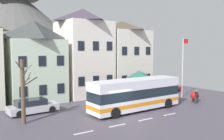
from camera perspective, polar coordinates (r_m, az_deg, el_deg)
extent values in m
cube|color=#4D4754|center=(21.61, 2.81, -11.50)|extent=(40.00, 60.00, 0.06)
cube|color=silver|center=(18.41, -6.64, -14.36)|extent=(1.60, 0.20, 0.01)
cube|color=silver|center=(19.89, 1.25, -12.85)|extent=(1.60, 0.20, 0.01)
cube|color=silver|center=(21.68, 7.87, -11.40)|extent=(1.60, 0.20, 0.01)
cube|color=silver|center=(23.72, 13.37, -10.06)|extent=(1.60, 0.20, 0.01)
cube|color=silver|center=(29.48, -17.54, -0.19)|extent=(6.11, 5.16, 7.17)
pyramid|color=#3B3F3F|center=(29.46, -17.77, 8.86)|extent=(6.11, 5.16, 2.14)
cube|color=black|center=(26.67, -20.04, -4.82)|extent=(0.80, 0.06, 1.10)
cube|color=black|center=(27.22, -15.87, -4.52)|extent=(0.80, 0.06, 1.10)
cube|color=black|center=(27.91, -11.89, -4.21)|extent=(0.80, 0.06, 1.10)
cube|color=black|center=(26.35, -20.24, 1.88)|extent=(0.80, 0.06, 1.10)
cube|color=black|center=(26.90, -16.02, 2.05)|extent=(0.80, 0.06, 1.10)
cube|color=black|center=(27.60, -12.00, 2.19)|extent=(0.80, 0.06, 1.10)
cube|color=silver|center=(32.40, -6.65, 2.61)|extent=(5.93, 6.33, 9.62)
pyramid|color=#403746|center=(32.68, -6.74, 12.59)|extent=(5.93, 6.33, 1.71)
cube|color=black|center=(28.88, -7.17, -2.66)|extent=(0.80, 0.06, 1.10)
cube|color=black|center=(29.81, -3.77, -2.40)|extent=(0.80, 0.06, 1.10)
cube|color=black|center=(30.85, -0.60, -2.15)|extent=(0.80, 0.06, 1.10)
cube|color=black|center=(28.64, -7.26, 5.67)|extent=(0.80, 0.06, 1.10)
cube|color=black|center=(29.58, -3.82, 5.66)|extent=(0.80, 0.06, 1.10)
cube|color=black|center=(30.62, -0.60, 5.65)|extent=(0.80, 0.06, 1.10)
cube|color=silver|center=(35.99, 2.32, 2.13)|extent=(6.21, 6.75, 8.72)
pyramid|color=brown|center=(36.11, 2.35, 10.21)|extent=(6.21, 6.75, 1.44)
cube|color=black|center=(32.23, 2.92, -2.25)|extent=(0.80, 0.06, 1.10)
cube|color=black|center=(33.50, 5.76, -1.99)|extent=(0.80, 0.06, 1.10)
cube|color=black|center=(34.85, 8.38, -1.76)|extent=(0.80, 0.06, 1.10)
cube|color=black|center=(31.98, 2.95, 4.51)|extent=(0.80, 0.06, 1.10)
cube|color=black|center=(33.27, 5.81, 4.50)|extent=(0.80, 0.06, 1.10)
cube|color=black|center=(34.63, 8.45, 4.49)|extent=(0.80, 0.06, 1.10)
cone|color=#595958|center=(49.21, -21.98, 7.56)|extent=(40.83, 40.83, 17.39)
cube|color=white|center=(24.50, 5.57, -7.57)|extent=(9.98, 2.66, 1.09)
cube|color=orange|center=(24.49, 5.57, -7.45)|extent=(10.00, 2.68, 0.36)
cube|color=#19232D|center=(24.30, 5.59, -5.26)|extent=(9.88, 2.62, 0.92)
cube|color=white|center=(24.16, 5.60, -3.18)|extent=(9.98, 2.66, 0.86)
cube|color=#19232D|center=(27.78, 13.41, -4.10)|extent=(0.11, 2.05, 0.88)
cylinder|color=black|center=(27.64, 9.30, -6.81)|extent=(1.01, 0.30, 1.00)
cylinder|color=black|center=(26.07, 12.94, -7.58)|extent=(1.01, 0.30, 1.00)
cylinder|color=black|center=(23.50, -2.65, -8.83)|extent=(1.01, 0.30, 1.00)
cylinder|color=black|center=(21.63, 0.74, -10.02)|extent=(1.01, 0.30, 1.00)
cylinder|color=#473D33|center=(29.85, 1.83, -4.52)|extent=(0.14, 0.14, 2.40)
cylinder|color=#473D33|center=(31.87, 6.66, -3.96)|extent=(0.14, 0.14, 2.40)
cylinder|color=#473D33|center=(27.28, 5.91, -5.43)|extent=(0.14, 0.14, 2.40)
cylinder|color=#473D33|center=(29.48, 10.85, -4.73)|extent=(0.14, 0.14, 2.40)
pyramid|color=#286254|center=(29.34, 6.35, -1.22)|extent=(3.60, 3.60, 1.15)
cube|color=maroon|center=(35.05, 12.49, -4.44)|extent=(4.61, 1.87, 0.58)
cube|color=#1E232D|center=(35.13, 12.76, -3.46)|extent=(2.78, 1.62, 0.59)
cylinder|color=black|center=(33.42, 11.81, -5.15)|extent=(0.64, 0.21, 0.64)
cylinder|color=black|center=(34.57, 9.76, -4.78)|extent=(0.64, 0.21, 0.64)
cylinder|color=black|center=(35.66, 15.14, -4.59)|extent=(0.64, 0.21, 0.64)
cylinder|color=black|center=(36.74, 13.10, -4.27)|extent=(0.64, 0.21, 0.64)
cube|color=silver|center=(24.60, -17.96, -8.46)|extent=(4.67, 2.08, 0.63)
cube|color=#1E232D|center=(24.40, -18.51, -7.17)|extent=(2.83, 1.76, 0.55)
cylinder|color=black|center=(25.95, -15.41, -8.10)|extent=(0.65, 0.23, 0.64)
cylinder|color=black|center=(24.35, -13.86, -8.91)|extent=(0.65, 0.23, 0.64)
cylinder|color=black|center=(25.04, -21.93, -8.75)|extent=(0.65, 0.23, 0.64)
cylinder|color=black|center=(23.38, -20.78, -9.67)|extent=(0.65, 0.23, 0.64)
cylinder|color=#2D2D38|center=(29.58, 10.06, -6.30)|extent=(0.16, 0.16, 0.75)
cylinder|color=#2D2D38|center=(29.68, 10.41, -6.27)|extent=(0.16, 0.16, 0.75)
cylinder|color=gray|center=(29.52, 10.25, -5.10)|extent=(0.32, 0.32, 0.59)
sphere|color=#9E7A60|center=(29.45, 10.27, -4.31)|extent=(0.23, 0.23, 0.23)
cylinder|color=black|center=(29.84, 12.67, -6.19)|extent=(0.16, 0.16, 0.81)
cylinder|color=black|center=(29.78, 12.30, -6.21)|extent=(0.16, 0.16, 0.81)
cylinder|color=gray|center=(29.69, 12.51, -4.89)|extent=(0.31, 0.31, 0.68)
sphere|color=tan|center=(29.62, 12.53, -4.04)|extent=(0.21, 0.21, 0.21)
cylinder|color=#2D2D38|center=(28.92, 18.96, -6.69)|extent=(0.16, 0.16, 0.81)
cylinder|color=#2D2D38|center=(29.07, 19.17, -6.64)|extent=(0.16, 0.16, 0.81)
cylinder|color=black|center=(28.88, 19.10, -5.41)|extent=(0.30, 0.30, 0.58)
sphere|color=#9E7A60|center=(28.81, 19.12, -4.65)|extent=(0.20, 0.20, 0.20)
cube|color=#33473D|center=(31.14, 4.84, -5.55)|extent=(1.60, 0.45, 0.08)
cube|color=#33473D|center=(31.27, 4.59, -5.09)|extent=(1.60, 0.06, 0.40)
cube|color=#2D2D33|center=(30.74, 3.79, -6.10)|extent=(0.08, 0.36, 0.45)
cube|color=#2D2D33|center=(31.63, 5.86, -5.81)|extent=(0.08, 0.36, 0.45)
cylinder|color=silver|center=(31.78, 16.20, 0.43)|extent=(0.10, 0.10, 7.43)
cube|color=red|center=(32.06, 16.86, 6.47)|extent=(0.90, 0.03, 0.56)
cylinder|color=black|center=(29.88, 18.80, -6.87)|extent=(0.60, 0.60, 0.25)
sphere|color=#B21919|center=(29.76, 18.83, -5.68)|extent=(1.00, 1.00, 1.00)
cylinder|color=brown|center=(20.95, -20.15, -4.85)|extent=(0.34, 0.34, 5.26)
cylinder|color=brown|center=(20.25, -20.96, 0.85)|extent=(0.73, 0.87, 0.85)
cylinder|color=brown|center=(20.67, -19.41, -2.32)|extent=(0.58, 0.50, 0.51)
cylinder|color=brown|center=(20.81, -19.31, 0.16)|extent=(0.78, 0.08, 0.72)
cylinder|color=brown|center=(20.57, -19.34, -2.32)|extent=(0.58, 0.72, 1.36)
cylinder|color=brown|center=(20.81, -18.66, -2.61)|extent=(1.16, 0.43, 0.80)
cylinder|color=brown|center=(20.35, -19.82, -0.92)|extent=(0.21, 0.94, 0.76)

